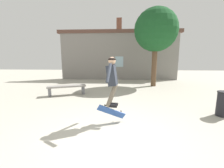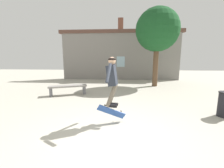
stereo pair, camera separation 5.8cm
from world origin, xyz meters
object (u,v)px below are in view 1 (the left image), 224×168
object	(u,v)px
trash_bin	(224,103)
park_bench	(67,88)
skateboard_flipping	(111,112)
skater	(112,78)
tree_right	(156,30)

from	to	relation	value
trash_bin	park_bench	bearing A→B (deg)	158.44
skateboard_flipping	skater	bearing A→B (deg)	-68.26
skateboard_flipping	trash_bin	bearing A→B (deg)	-5.66
tree_right	trash_bin	bearing A→B (deg)	-77.48
skater	skateboard_flipping	bearing A→B (deg)	137.51
tree_right	skater	size ratio (longest dim) A/B	3.61
park_bench	trash_bin	distance (m)	6.68
trash_bin	skater	xyz separation A→B (m)	(-3.66, -0.81, 0.94)
tree_right	skater	xyz separation A→B (m)	(-2.47, -6.15, -2.30)
park_bench	skater	bearing A→B (deg)	-74.23
park_bench	trash_bin	world-z (taller)	trash_bin
skater	park_bench	bearing A→B (deg)	136.13
trash_bin	skateboard_flipping	distance (m)	3.76
trash_bin	tree_right	bearing A→B (deg)	102.52
tree_right	trash_bin	xyz separation A→B (m)	(1.19, -5.34, -3.24)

